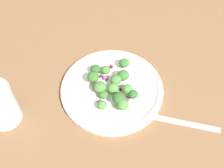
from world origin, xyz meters
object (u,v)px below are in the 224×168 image
object	(u,v)px
broccoli_floret_1	(113,88)
broccoli_floret_2	(123,75)
fork	(171,120)
plate	(112,89)
broccoli_floret_0	(123,105)

from	to	relation	value
broccoli_floret_1	broccoli_floret_2	world-z (taller)	broccoli_floret_2
fork	broccoli_floret_1	bearing A→B (deg)	-8.51
plate	broccoli_floret_0	bearing A→B (deg)	131.38
broccoli_floret_0	fork	xyz separation A→B (cm)	(-10.54, -1.54, -2.97)
broccoli_floret_2	fork	size ratio (longest dim) A/B	0.15
plate	broccoli_floret_2	bearing A→B (deg)	-124.06
broccoli_floret_2	fork	bearing A→B (deg)	155.41
fork	plate	bearing A→B (deg)	-12.33
plate	broccoli_floret_2	distance (cm)	4.13
broccoli_floret_0	broccoli_floret_2	xyz separation A→B (cm)	(2.38, -7.46, 0.20)
fork	broccoli_floret_2	bearing A→B (deg)	-24.59
broccoli_floret_1	fork	distance (cm)	14.48
broccoli_floret_0	broccoli_floret_1	world-z (taller)	broccoli_floret_0
plate	fork	size ratio (longest dim) A/B	1.27
broccoli_floret_2	fork	distance (cm)	14.56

